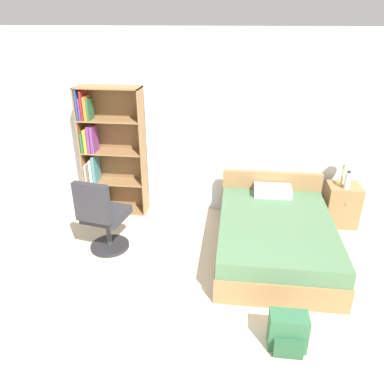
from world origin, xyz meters
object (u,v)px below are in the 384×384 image
at_px(table_lamp, 345,159).
at_px(water_bottle, 348,180).
at_px(backpack_green, 288,332).
at_px(office_chair, 103,218).
at_px(bookshelf, 106,154).
at_px(bed, 274,235).
at_px(nightstand, 341,205).

relative_size(table_lamp, water_bottle, 1.88).
bearing_deg(water_bottle, backpack_green, -113.31).
bearing_deg(backpack_green, office_chair, 148.86).
height_order(office_chair, backpack_green, office_chair).
bearing_deg(table_lamp, bookshelf, 179.92).
distance_m(bookshelf, bed, 2.64).
height_order(bed, water_bottle, water_bottle).
distance_m(office_chair, backpack_green, 2.49).
relative_size(bed, water_bottle, 7.72).
distance_m(bookshelf, nightstand, 3.45).
relative_size(bookshelf, bed, 0.96).
height_order(nightstand, table_lamp, table_lamp).
xyz_separation_m(table_lamp, water_bottle, (0.04, -0.12, -0.26)).
distance_m(office_chair, table_lamp, 3.28).
bearing_deg(bookshelf, office_chair, -74.99).
distance_m(bed, office_chair, 2.13).
bearing_deg(office_chair, water_bottle, 17.75).
bearing_deg(bed, backpack_green, -89.66).
distance_m(bookshelf, office_chair, 1.23).
xyz_separation_m(bed, water_bottle, (0.99, 0.75, 0.46)).
bearing_deg(backpack_green, nightstand, 67.33).
relative_size(bed, backpack_green, 5.52).
bearing_deg(nightstand, bed, -139.58).
bearing_deg(bed, table_lamp, 42.86).
bearing_deg(bookshelf, table_lamp, -0.08).
bearing_deg(nightstand, backpack_green, -112.67).
bearing_deg(bookshelf, nightstand, -0.53).
bearing_deg(table_lamp, water_bottle, -70.84).
height_order(nightstand, backpack_green, nightstand).
distance_m(bookshelf, backpack_green, 3.48).
xyz_separation_m(bookshelf, backpack_green, (2.41, -2.39, -0.73)).
distance_m(nightstand, backpack_green, 2.56).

